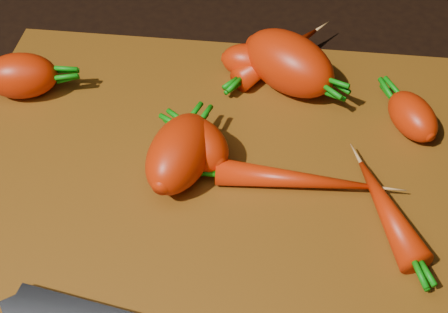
# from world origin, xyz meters

# --- Properties ---
(ground) EXTENTS (2.00, 2.00, 0.01)m
(ground) POSITION_xyz_m (0.00, 0.00, -0.01)
(ground) COLOR black
(cutting_board) EXTENTS (0.50, 0.40, 0.01)m
(cutting_board) POSITION_xyz_m (0.00, 0.00, 0.01)
(cutting_board) COLOR brown
(cutting_board) RESTS_ON ground
(carrot_0) EXTENTS (0.08, 0.06, 0.05)m
(carrot_0) POSITION_xyz_m (-0.21, 0.09, 0.04)
(carrot_0) COLOR red
(carrot_0) RESTS_ON cutting_board
(carrot_1) EXTENTS (0.08, 0.08, 0.04)m
(carrot_1) POSITION_xyz_m (-0.02, 0.02, 0.03)
(carrot_1) COLOR red
(carrot_1) RESTS_ON cutting_board
(carrot_2) EXTENTS (0.12, 0.11, 0.06)m
(carrot_2) POSITION_xyz_m (0.05, 0.13, 0.04)
(carrot_2) COLOR red
(carrot_2) RESTS_ON cutting_board
(carrot_3) EXTENTS (0.07, 0.10, 0.05)m
(carrot_3) POSITION_xyz_m (-0.04, 0.00, 0.04)
(carrot_3) COLOR red
(carrot_3) RESTS_ON cutting_board
(carrot_4) EXTENTS (0.06, 0.04, 0.04)m
(carrot_4) POSITION_xyz_m (0.01, 0.15, 0.03)
(carrot_4) COLOR red
(carrot_4) RESTS_ON cutting_board
(carrot_5) EXTENTS (0.06, 0.07, 0.04)m
(carrot_5) POSITION_xyz_m (0.17, 0.08, 0.03)
(carrot_5) COLOR red
(carrot_5) RESTS_ON cutting_board
(carrot_6) EXTENTS (0.10, 0.11, 0.03)m
(carrot_6) POSITION_xyz_m (0.04, 0.17, 0.02)
(carrot_6) COLOR red
(carrot_6) RESTS_ON cutting_board
(carrot_7) EXTENTS (0.14, 0.03, 0.02)m
(carrot_7) POSITION_xyz_m (0.06, -0.00, 0.02)
(carrot_7) COLOR red
(carrot_7) RESTS_ON cutting_board
(carrot_8) EXTENTS (0.07, 0.11, 0.03)m
(carrot_8) POSITION_xyz_m (0.14, -0.03, 0.03)
(carrot_8) COLOR red
(carrot_8) RESTS_ON cutting_board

